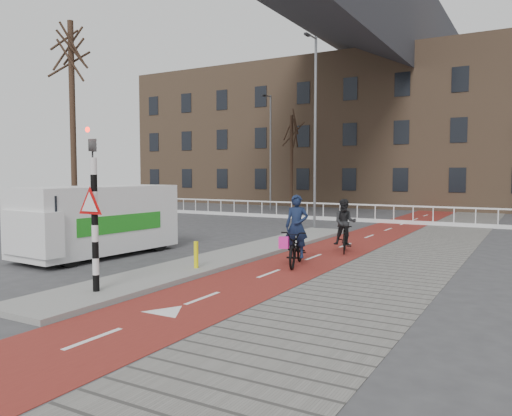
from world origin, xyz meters
The scene contains 15 objects.
ground centered at (0.00, 0.00, 0.00)m, with size 120.00×120.00×0.00m, color #38383A.
bike_lane centered at (1.50, 10.00, 0.01)m, with size 2.50×60.00×0.01m, color maroon.
sidewalk centered at (4.30, 10.00, 0.01)m, with size 3.00×60.00×0.01m, color slate.
curb_island centered at (-0.70, 4.00, 0.06)m, with size 1.80×16.00×0.12m, color gray.
traffic_signal centered at (-0.60, -2.02, 1.99)m, with size 0.80×0.80×3.68m.
bollard centered at (-0.31, 1.22, 0.48)m, with size 0.12×0.12×0.72m, color yellow.
cyclist_near centered at (1.66, 3.39, 0.70)m, with size 1.20×2.09×2.05m.
cyclist_far centered at (2.05, 6.36, 0.75)m, with size 0.95×1.72×1.80m.
van centered at (-4.66, 1.83, 1.19)m, with size 2.41×5.35×2.25m.
railing centered at (-5.00, 17.00, 0.31)m, with size 28.00×0.10×0.99m.
townhouse_row centered at (-3.00, 32.00, 7.81)m, with size 46.00×10.00×15.90m.
tree_left centered at (-10.94, 6.27, 4.76)m, with size 0.27×0.27×9.52m, color black.
tree_mid centered at (-8.24, 23.71, 3.44)m, with size 0.26×0.26×6.88m, color black.
streetlight_near centered at (-1.51, 12.20, 4.47)m, with size 0.12×0.12×8.95m, color slate.
streetlight_left centered at (-9.13, 22.11, 4.09)m, with size 0.12×0.12×8.18m, color slate.
Camera 1 is at (7.66, -9.53, 2.67)m, focal length 35.00 mm.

